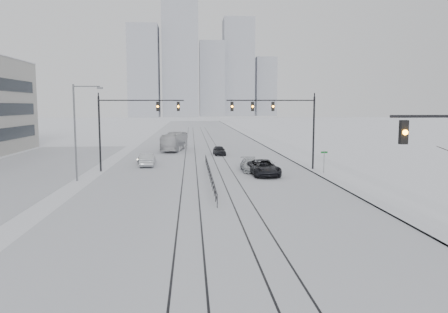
% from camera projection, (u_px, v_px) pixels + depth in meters
% --- Properties ---
extents(road, '(22.00, 260.00, 0.02)m').
position_uv_depth(road, '(202.00, 149.00, 71.64)').
color(road, silver).
rests_on(road, ground).
extents(sidewalk_east, '(5.00, 260.00, 0.16)m').
position_uv_depth(sidewalk_east, '(283.00, 148.00, 72.64)').
color(sidewalk_east, white).
rests_on(sidewalk_east, ground).
extents(curb, '(0.10, 260.00, 0.12)m').
position_uv_depth(curb, '(268.00, 148.00, 72.46)').
color(curb, gray).
rests_on(curb, ground).
extents(parking_strip, '(14.00, 60.00, 0.03)m').
position_uv_depth(parking_strip, '(16.00, 173.00, 45.38)').
color(parking_strip, silver).
rests_on(parking_strip, ground).
extents(tram_rails, '(5.30, 180.00, 0.01)m').
position_uv_depth(tram_rails, '(206.00, 165.00, 51.83)').
color(tram_rails, black).
rests_on(tram_rails, ground).
extents(skyline, '(96.00, 48.00, 72.00)m').
position_uv_depth(skyline, '(201.00, 69.00, 280.04)').
color(skyline, '#9397A1').
rests_on(skyline, ground).
extents(traffic_mast_ne, '(9.60, 0.37, 8.00)m').
position_uv_depth(traffic_mast_ne, '(283.00, 118.00, 46.81)').
color(traffic_mast_ne, black).
rests_on(traffic_mast_ne, ground).
extents(traffic_mast_nw, '(9.10, 0.37, 8.00)m').
position_uv_depth(traffic_mast_nw, '(128.00, 119.00, 46.58)').
color(traffic_mast_nw, black).
rests_on(traffic_mast_nw, ground).
extents(street_light_west, '(2.73, 0.25, 9.00)m').
position_uv_depth(street_light_west, '(78.00, 125.00, 40.41)').
color(street_light_west, '#595B60').
rests_on(street_light_west, ground).
extents(median_fence, '(0.06, 24.00, 1.00)m').
position_uv_depth(median_fence, '(210.00, 174.00, 41.86)').
color(median_fence, black).
rests_on(median_fence, ground).
extents(street_sign, '(0.70, 0.06, 2.40)m').
position_uv_depth(street_sign, '(324.00, 159.00, 44.60)').
color(street_sign, '#595B60').
rests_on(street_sign, ground).
extents(sedan_sb_inner, '(2.07, 3.96, 1.28)m').
position_uv_depth(sedan_sb_inner, '(147.00, 158.00, 53.71)').
color(sedan_sb_inner, black).
rests_on(sedan_sb_inner, ground).
extents(sedan_sb_outer, '(1.81, 4.70, 1.53)m').
position_uv_depth(sedan_sb_outer, '(147.00, 160.00, 50.89)').
color(sedan_sb_outer, silver).
rests_on(sedan_sb_outer, ground).
extents(sedan_nb_front, '(3.05, 5.85, 1.57)m').
position_uv_depth(sedan_nb_front, '(264.00, 168.00, 44.06)').
color(sedan_nb_front, black).
rests_on(sedan_nb_front, ground).
extents(sedan_nb_right, '(1.90, 4.67, 1.35)m').
position_uv_depth(sedan_nb_right, '(250.00, 165.00, 46.90)').
color(sedan_nb_right, '#B2B7BA').
rests_on(sedan_nb_right, ground).
extents(sedan_nb_far, '(1.84, 3.95, 1.31)m').
position_uv_depth(sedan_nb_far, '(219.00, 151.00, 62.33)').
color(sedan_nb_far, black).
rests_on(sedan_nb_far, ground).
extents(box_truck, '(3.96, 10.29, 2.80)m').
position_uv_depth(box_truck, '(174.00, 142.00, 68.48)').
color(box_truck, silver).
rests_on(box_truck, ground).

